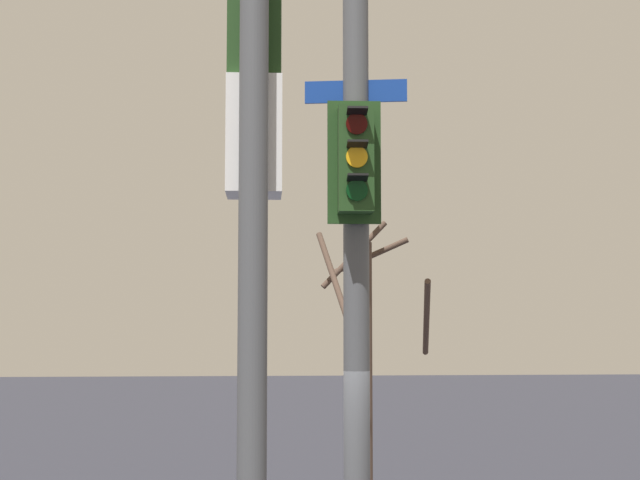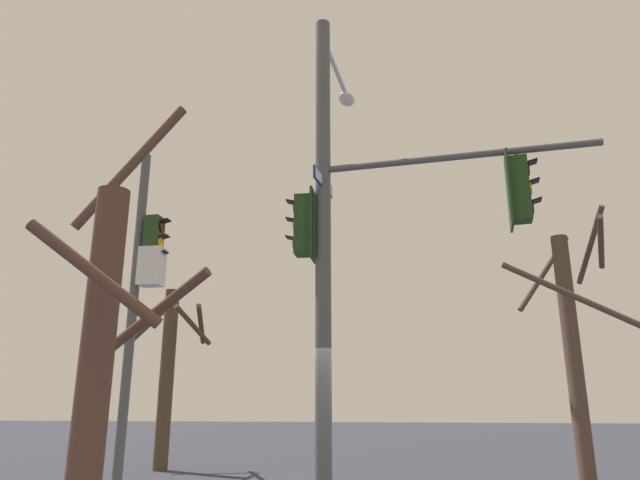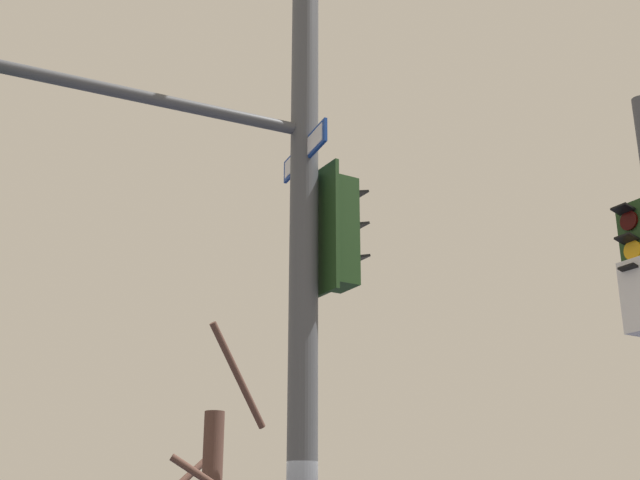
# 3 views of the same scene
# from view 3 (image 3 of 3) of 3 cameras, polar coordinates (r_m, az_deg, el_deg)

# --- Properties ---
(main_signal_pole_assembly) EXTENTS (3.23, 5.35, 8.84)m
(main_signal_pole_assembly) POSITION_cam_3_polar(r_m,az_deg,el_deg) (7.79, -4.47, 2.94)
(main_signal_pole_assembly) COLOR #4C4F54
(main_signal_pole_assembly) RESTS_ON ground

